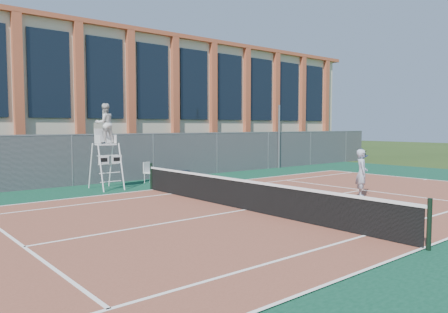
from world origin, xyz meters
TOP-DOWN VIEW (x-y plane):
  - ground at (0.00, 0.00)m, footprint 120.00×120.00m
  - apron at (0.00, 1.00)m, footprint 36.00×20.00m
  - tennis_court at (0.00, 0.00)m, footprint 23.77×10.97m
  - tennis_net at (0.00, 0.00)m, footprint 0.10×11.30m
  - fence at (0.00, 8.80)m, footprint 40.00×0.06m
  - hedge at (0.00, 10.00)m, footprint 40.00×1.40m
  - building at (0.00, 17.95)m, footprint 45.00×10.60m
  - steel_pole at (10.84, 8.70)m, footprint 0.12×0.12m
  - umpire_chair at (-1.28, 7.05)m, footprint 0.99×1.52m
  - plastic_chair at (1.03, 7.60)m, footprint 0.57×0.57m
  - sports_bag_near at (3.15, 8.03)m, footprint 0.92×0.55m
  - sports_bag_far at (3.25, 8.25)m, footprint 0.52×0.23m
  - tennis_player at (4.92, -0.87)m, footprint 1.02×0.81m

SIDE VIEW (x-z plane):
  - ground at x=0.00m, z-range 0.00..0.00m
  - apron at x=0.00m, z-range 0.00..0.01m
  - tennis_court at x=0.00m, z-range 0.01..0.03m
  - sports_bag_far at x=3.25m, z-range 0.01..0.22m
  - sports_bag_near at x=3.15m, z-range 0.01..0.38m
  - tennis_net at x=0.00m, z-range -0.01..1.09m
  - plastic_chair at x=1.03m, z-range 0.09..1.05m
  - tennis_player at x=4.92m, z-range 0.03..1.77m
  - fence at x=0.00m, z-range 0.00..2.20m
  - hedge at x=0.00m, z-range 0.00..2.20m
  - steel_pole at x=10.84m, z-range 0.00..3.87m
  - umpire_chair at x=-1.28m, z-range 0.82..4.36m
  - building at x=0.00m, z-range 0.03..8.26m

